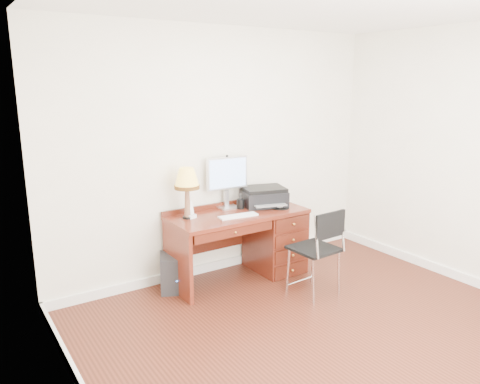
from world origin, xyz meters
TOP-DOWN VIEW (x-y plane):
  - ground at (0.00, 0.00)m, footprint 4.00×4.00m
  - room_shell at (0.00, 0.63)m, footprint 4.00×4.00m
  - desk at (0.32, 1.40)m, footprint 1.50×0.67m
  - monitor at (0.01, 1.64)m, footprint 0.50×0.16m
  - keyboard at (-0.08, 1.27)m, footprint 0.43×0.16m
  - mouse_pad at (0.49, 1.29)m, footprint 0.19×0.19m
  - printer at (0.41, 1.49)m, footprint 0.56×0.49m
  - leg_lamp at (-0.54, 1.51)m, footprint 0.26×0.26m
  - phone at (-0.51, 1.50)m, footprint 0.10×0.10m
  - pen_cup at (0.11, 1.52)m, footprint 0.09×0.09m
  - chair at (0.44, 0.60)m, footprint 0.45×0.45m
  - equipment_box at (-0.70, 1.50)m, footprint 0.43×0.43m

SIDE VIEW (x-z plane):
  - ground at x=0.00m, z-range 0.00..0.00m
  - room_shell at x=0.00m, z-range -1.95..2.05m
  - equipment_box at x=-0.70m, z-range 0.00..0.38m
  - desk at x=0.32m, z-range 0.04..0.79m
  - chair at x=0.44m, z-range 0.10..1.00m
  - keyboard at x=-0.08m, z-range 0.75..0.77m
  - mouse_pad at x=0.49m, z-range 0.74..0.78m
  - phone at x=-0.51m, z-range 0.71..0.89m
  - pen_cup at x=0.11m, z-range 0.75..0.86m
  - printer at x=0.41m, z-range 0.75..0.96m
  - monitor at x=0.01m, z-range 0.82..1.39m
  - leg_lamp at x=-0.54m, z-range 0.87..1.40m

